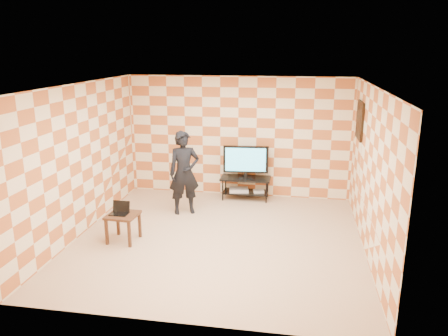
{
  "coord_description": "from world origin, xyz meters",
  "views": [
    {
      "loc": [
        1.29,
        -7.03,
        3.3
      ],
      "look_at": [
        0.0,
        0.6,
        1.15
      ],
      "focal_mm": 35.0,
      "sensor_mm": 36.0,
      "label": 1
    }
  ],
  "objects": [
    {
      "name": "wall_left",
      "position": [
        -2.5,
        0.0,
        1.35
      ],
      "size": [
        0.02,
        5.0,
        2.7
      ],
      "primitive_type": "cube",
      "color": "beige",
      "rests_on": "ground"
    },
    {
      "name": "side_table",
      "position": [
        -1.63,
        -0.34,
        0.41
      ],
      "size": [
        0.54,
        0.54,
        0.5
      ],
      "color": "#3A2414",
      "rests_on": "floor"
    },
    {
      "name": "tv",
      "position": [
        0.21,
        2.21,
        0.9
      ],
      "size": [
        0.99,
        0.21,
        0.72
      ],
      "color": "black",
      "rests_on": "tv_stand"
    },
    {
      "name": "wall_right",
      "position": [
        2.5,
        0.0,
        1.35
      ],
      "size": [
        0.02,
        5.0,
        2.7
      ],
      "primitive_type": "cube",
      "color": "beige",
      "rests_on": "ground"
    },
    {
      "name": "dvd_player",
      "position": [
        0.07,
        2.19,
        0.21
      ],
      "size": [
        0.46,
        0.37,
        0.07
      ],
      "primitive_type": "cube",
      "rotation": [
        0.0,
        0.0,
        0.17
      ],
      "color": "silver",
      "rests_on": "tv_stand"
    },
    {
      "name": "laptop",
      "position": [
        -1.69,
        -0.31,
        0.55
      ],
      "size": [
        0.31,
        0.25,
        0.21
      ],
      "color": "black",
      "rests_on": "side_table"
    },
    {
      "name": "game_console",
      "position": [
        0.51,
        2.19,
        0.2
      ],
      "size": [
        0.27,
        0.22,
        0.05
      ],
      "primitive_type": "cube",
      "rotation": [
        0.0,
        0.0,
        0.23
      ],
      "color": "silver",
      "rests_on": "tv_stand"
    },
    {
      "name": "floor",
      "position": [
        0.0,
        0.0,
        0.0
      ],
      "size": [
        5.0,
        5.0,
        0.0
      ],
      "primitive_type": "plane",
      "color": "tan",
      "rests_on": "ground"
    },
    {
      "name": "wall_front",
      "position": [
        0.0,
        -2.5,
        1.35
      ],
      "size": [
        5.0,
        0.02,
        2.7
      ],
      "primitive_type": "cube",
      "color": "beige",
      "rests_on": "ground"
    },
    {
      "name": "wall_art",
      "position": [
        2.47,
        1.55,
        1.95
      ],
      "size": [
        0.04,
        0.72,
        0.72
      ],
      "color": "black",
      "rests_on": "wall_right"
    },
    {
      "name": "tv_stand",
      "position": [
        0.21,
        2.21,
        0.37
      ],
      "size": [
        1.1,
        0.49,
        0.5
      ],
      "color": "black",
      "rests_on": "floor"
    },
    {
      "name": "ceiling",
      "position": [
        0.0,
        0.0,
        2.7
      ],
      "size": [
        5.0,
        5.0,
        0.02
      ],
      "primitive_type": "cube",
      "color": "white",
      "rests_on": "wall_back"
    },
    {
      "name": "person",
      "position": [
        -0.91,
        1.17,
        0.85
      ],
      "size": [
        0.73,
        0.63,
        1.7
      ],
      "primitive_type": "imported",
      "rotation": [
        0.0,
        0.0,
        0.43
      ],
      "color": "black",
      "rests_on": "floor"
    },
    {
      "name": "wall_back",
      "position": [
        0.0,
        2.5,
        1.35
      ],
      "size": [
        5.0,
        0.02,
        2.7
      ],
      "primitive_type": "cube",
      "color": "beige",
      "rests_on": "ground"
    }
  ]
}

